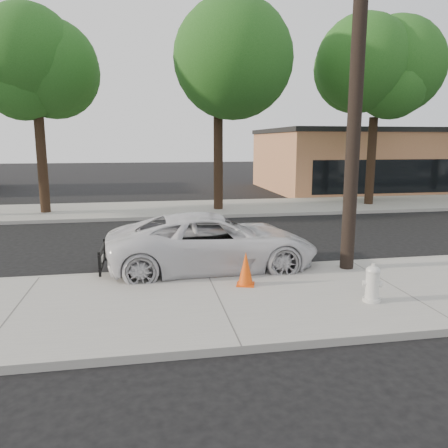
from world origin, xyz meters
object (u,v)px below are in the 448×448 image
(utility_pole, at_px, (356,84))
(fire_hydrant, at_px, (372,284))
(police_cruiser, at_px, (213,242))
(traffic_cone, at_px, (246,269))

(utility_pole, height_order, fire_hydrant, utility_pole)
(police_cruiser, bearing_deg, fire_hydrant, -141.06)
(utility_pole, distance_m, fire_hydrant, 4.83)
(utility_pole, relative_size, traffic_cone, 11.70)
(fire_hydrant, height_order, traffic_cone, traffic_cone)
(fire_hydrant, relative_size, traffic_cone, 0.97)
(utility_pole, distance_m, police_cruiser, 5.24)
(police_cruiser, bearing_deg, traffic_cone, -166.74)
(police_cruiser, distance_m, traffic_cone, 1.84)
(fire_hydrant, bearing_deg, traffic_cone, 168.84)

